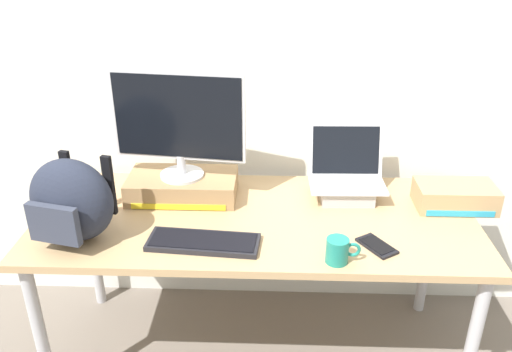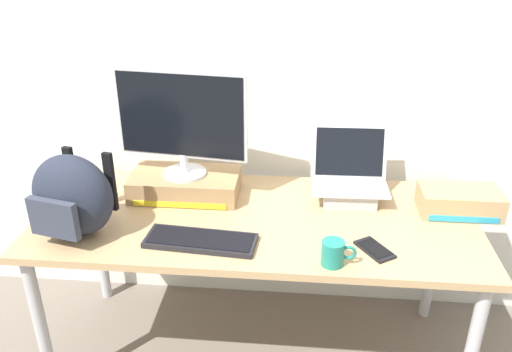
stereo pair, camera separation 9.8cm
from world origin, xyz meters
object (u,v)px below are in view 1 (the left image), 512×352
(open_laptop, at_px, (346,183))
(messenger_backpack, at_px, (71,201))
(toner_box_yellow, at_px, (183,186))
(coffee_mug, at_px, (338,250))
(desktop_monitor, at_px, (178,123))
(external_keyboard, at_px, (203,242))
(plush_toy, at_px, (87,193))
(toner_box_cyan, at_px, (455,196))
(cell_phone, at_px, (377,246))

(open_laptop, xyz_separation_m, messenger_backpack, (-1.05, -0.38, 0.10))
(toner_box_yellow, bearing_deg, coffee_mug, -37.01)
(desktop_monitor, distance_m, open_laptop, 0.76)
(desktop_monitor, relative_size, external_keyboard, 1.31)
(messenger_backpack, bearing_deg, plush_toy, 112.45)
(toner_box_yellow, height_order, plush_toy, plush_toy)
(external_keyboard, height_order, coffee_mug, coffee_mug)
(toner_box_yellow, relative_size, desktop_monitor, 0.84)
(external_keyboard, height_order, toner_box_cyan, toner_box_cyan)
(open_laptop, bearing_deg, toner_box_yellow, -179.13)
(coffee_mug, bearing_deg, plush_toy, 159.78)
(plush_toy, bearing_deg, external_keyboard, -28.33)
(desktop_monitor, distance_m, cell_phone, 0.92)
(desktop_monitor, height_order, external_keyboard, desktop_monitor)
(external_keyboard, xyz_separation_m, toner_box_cyan, (1.01, 0.33, 0.04))
(open_laptop, distance_m, external_keyboard, 0.70)
(open_laptop, xyz_separation_m, cell_phone, (0.07, -0.40, -0.06))
(coffee_mug, bearing_deg, messenger_backpack, 173.12)
(cell_phone, height_order, plush_toy, plush_toy)
(open_laptop, height_order, plush_toy, open_laptop)
(desktop_monitor, relative_size, coffee_mug, 4.54)
(open_laptop, distance_m, plush_toy, 1.09)
(desktop_monitor, xyz_separation_m, cell_phone, (0.77, -0.37, -0.33))
(toner_box_yellow, height_order, toner_box_cyan, toner_box_cyan)
(toner_box_yellow, bearing_deg, messenger_backpack, -134.40)
(desktop_monitor, height_order, plush_toy, desktop_monitor)
(external_keyboard, relative_size, cell_phone, 2.50)
(external_keyboard, bearing_deg, desktop_monitor, 114.68)
(open_laptop, relative_size, messenger_backpack, 0.90)
(cell_phone, xyz_separation_m, plush_toy, (-1.16, 0.27, 0.05))
(toner_box_yellow, bearing_deg, desktop_monitor, -99.84)
(toner_box_yellow, relative_size, plush_toy, 4.10)
(open_laptop, distance_m, toner_box_cyan, 0.45)
(external_keyboard, relative_size, coffee_mug, 3.47)
(open_laptop, height_order, messenger_backpack, messenger_backpack)
(messenger_backpack, bearing_deg, coffee_mug, 6.33)
(desktop_monitor, bearing_deg, coffee_mug, -29.67)
(open_laptop, height_order, external_keyboard, open_laptop)
(messenger_backpack, xyz_separation_m, toner_box_cyan, (1.49, 0.30, -0.11))
(toner_box_yellow, xyz_separation_m, cell_phone, (0.77, -0.37, -0.04))
(open_laptop, bearing_deg, coffee_mug, -100.98)
(cell_phone, bearing_deg, toner_box_cyan, 7.20)
(desktop_monitor, xyz_separation_m, open_laptop, (0.70, 0.03, -0.28))
(open_laptop, bearing_deg, plush_toy, -174.85)
(toner_box_yellow, xyz_separation_m, desktop_monitor, (-0.00, -0.00, 0.29))
(desktop_monitor, bearing_deg, open_laptop, 9.65)
(toner_box_yellow, distance_m, desktop_monitor, 0.29)
(coffee_mug, relative_size, cell_phone, 0.72)
(toner_box_cyan, bearing_deg, open_laptop, 169.75)
(open_laptop, bearing_deg, cell_phone, -81.41)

